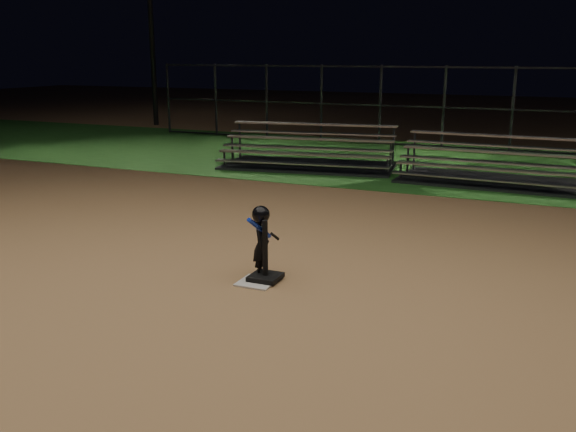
% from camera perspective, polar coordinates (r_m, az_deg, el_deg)
% --- Properties ---
extents(ground, '(80.00, 80.00, 0.00)m').
position_cam_1_polar(ground, '(8.12, -2.83, -6.07)').
color(ground, '#A77A4B').
rests_on(ground, ground).
extents(grass_strip, '(60.00, 8.00, 0.01)m').
position_cam_1_polar(grass_strip, '(17.38, 11.93, 4.74)').
color(grass_strip, '#20551B').
rests_on(grass_strip, ground).
extents(home_plate, '(0.45, 0.45, 0.02)m').
position_cam_1_polar(home_plate, '(8.11, -2.83, -5.99)').
color(home_plate, beige).
rests_on(home_plate, ground).
extents(batting_tee, '(0.38, 0.38, 0.79)m').
position_cam_1_polar(batting_tee, '(8.13, -2.06, -4.77)').
color(batting_tee, black).
rests_on(batting_tee, home_plate).
extents(child_batter, '(0.39, 0.59, 0.96)m').
position_cam_1_polar(child_batter, '(8.17, -2.44, -2.13)').
color(child_batter, black).
rests_on(child_batter, ground).
extents(bleacher_left, '(4.61, 2.72, 1.07)m').
position_cam_1_polar(bleacher_left, '(16.28, 1.86, 5.17)').
color(bleacher_left, '#A5A5A9').
rests_on(bleacher_left, ground).
extents(bleacher_right, '(4.26, 2.20, 1.02)m').
position_cam_1_polar(bleacher_right, '(14.97, 18.13, 3.61)').
color(bleacher_right, '#ABABB0').
rests_on(bleacher_right, ground).
extents(backstop_fence, '(20.08, 0.08, 2.50)m').
position_cam_1_polar(backstop_fence, '(20.16, 13.90, 9.51)').
color(backstop_fence, '#38383D').
rests_on(backstop_fence, ground).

